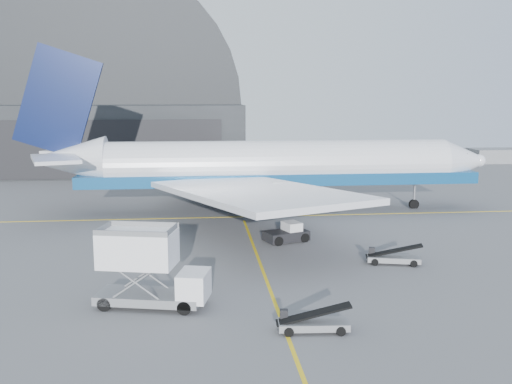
{
  "coord_description": "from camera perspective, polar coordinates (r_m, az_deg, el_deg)",
  "views": [
    {
      "loc": [
        -4.93,
        -43.14,
        13.63
      ],
      "look_at": [
        0.54,
        10.3,
        4.5
      ],
      "focal_mm": 40.0,
      "sensor_mm": 36.0,
      "label": 1
    }
  ],
  "objects": [
    {
      "name": "catering_truck",
      "position": [
        37.91,
        -10.75,
        -7.55
      ],
      "size": [
        7.69,
        4.23,
        5.01
      ],
      "rotation": [
        0.0,
        0.0,
        -0.22
      ],
      "color": "slate",
      "rests_on": "ground"
    },
    {
      "name": "pushback_tug",
      "position": [
        54.04,
        3.15,
        -4.21
      ],
      "size": [
        4.55,
        3.53,
        1.86
      ],
      "rotation": [
        0.0,
        0.0,
        0.36
      ],
      "color": "black",
      "rests_on": "ground"
    },
    {
      "name": "taxi_lines",
      "position": [
        57.66,
        -0.78,
        -4.02
      ],
      "size": [
        80.0,
        42.12,
        0.02
      ],
      "color": "yellow",
      "rests_on": "ground"
    },
    {
      "name": "distant_bldg_a",
      "position": [
        123.64,
        14.53,
        3.01
      ],
      "size": [
        14.0,
        8.0,
        4.0
      ],
      "primitive_type": "cube",
      "color": "black",
      "rests_on": "ground"
    },
    {
      "name": "belt_loader_b",
      "position": [
        48.22,
        13.53,
        -6.39
      ],
      "size": [
        4.6,
        2.42,
        1.72
      ],
      "rotation": [
        0.0,
        0.0,
        -0.24
      ],
      "color": "slate",
      "rests_on": "ground"
    },
    {
      "name": "traffic_cone",
      "position": [
        42.43,
        -6.71,
        -8.76
      ],
      "size": [
        0.41,
        0.41,
        0.6
      ],
      "color": "#ED3507",
      "rests_on": "ground"
    },
    {
      "name": "ground",
      "position": [
        45.51,
        0.65,
        -7.78
      ],
      "size": [
        200.0,
        200.0,
        0.0
      ],
      "primitive_type": "plane",
      "color": "#565659",
      "rests_on": "ground"
    },
    {
      "name": "distant_bldg_b",
      "position": [
        127.0,
        22.38,
        2.76
      ],
      "size": [
        8.0,
        6.0,
        2.8
      ],
      "primitive_type": "cube",
      "color": "slate",
      "rests_on": "ground"
    },
    {
      "name": "belt_loader_a",
      "position": [
        34.26,
        5.67,
        -12.91
      ],
      "size": [
        4.44,
        1.76,
        1.67
      ],
      "rotation": [
        0.0,
        0.0,
        -0.06
      ],
      "color": "slate",
      "rests_on": "ground"
    },
    {
      "name": "airliner",
      "position": [
        66.88,
        0.43,
        2.62
      ],
      "size": [
        55.44,
        53.76,
        19.46
      ],
      "color": "white",
      "rests_on": "ground"
    },
    {
      "name": "hangar",
      "position": [
        109.5,
        -14.93,
        7.19
      ],
      "size": [
        50.0,
        28.3,
        28.0
      ],
      "color": "black",
      "rests_on": "ground"
    }
  ]
}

